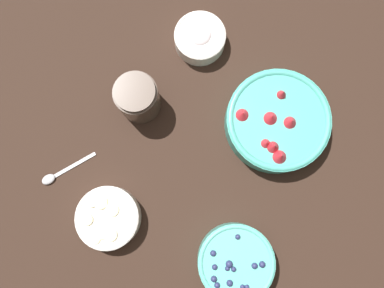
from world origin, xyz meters
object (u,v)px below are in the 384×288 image
at_px(bowl_blueberries, 236,262).
at_px(bowl_cream, 200,38).
at_px(jar_chocolate, 138,98).
at_px(bowl_strawberries, 277,122).
at_px(bowl_bananas, 108,218).

relative_size(bowl_blueberries, bowl_cream, 1.35).
xyz_separation_m(bowl_blueberries, bowl_cream, (0.41, 0.33, -0.01)).
bearing_deg(jar_chocolate, bowl_blueberries, -118.64).
distance_m(bowl_strawberries, jar_chocolate, 0.32).
bearing_deg(bowl_blueberries, bowl_cream, 38.70).
distance_m(bowl_bananas, bowl_cream, 0.47).
xyz_separation_m(bowl_strawberries, jar_chocolate, (-0.12, 0.30, 0.01)).
distance_m(bowl_blueberries, bowl_bananas, 0.30).
bearing_deg(bowl_blueberries, bowl_bananas, 101.84).
relative_size(bowl_blueberries, jar_chocolate, 1.53).
bearing_deg(bowl_bananas, bowl_cream, 4.47).
xyz_separation_m(bowl_bananas, bowl_cream, (0.47, 0.04, -0.00)).
height_order(bowl_cream, jar_chocolate, jar_chocolate).
relative_size(bowl_strawberries, bowl_blueberries, 1.43).
xyz_separation_m(bowl_cream, jar_chocolate, (-0.21, 0.04, 0.02)).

